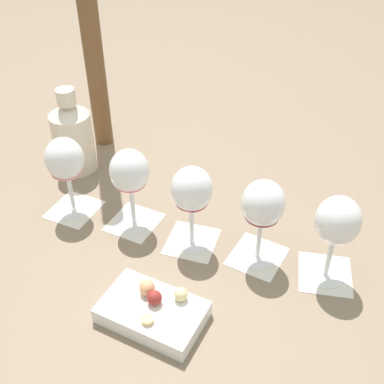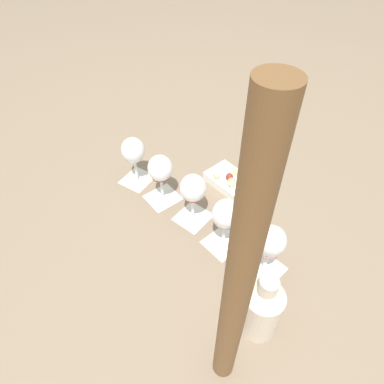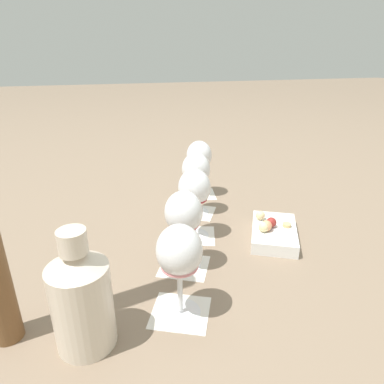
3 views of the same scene
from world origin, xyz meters
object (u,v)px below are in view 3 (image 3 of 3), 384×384
Objects in this scene: wine_glass_2 at (194,191)px; wine_glass_4 at (199,158)px; wine_glass_1 at (184,216)px; snack_dish at (273,232)px; wine_glass_0 at (179,255)px; wine_glass_3 at (196,172)px; ceramic_vase at (81,298)px.

wine_glass_2 is 1.00× the size of wine_glass_4.
wine_glass_1 is 0.88× the size of snack_dish.
wine_glass_0 is at bearing 160.62° from wine_glass_2.
wine_glass_1 is 1.00× the size of wine_glass_3.
wine_glass_3 is (0.13, -0.04, 0.00)m from wine_glass_2.
wine_glass_1 is 0.27m from wine_glass_3.
wine_glass_0 is 1.00× the size of wine_glass_3.
wine_glass_3 is at bearing 161.00° from wine_glass_4.
wine_glass_2 is at bearing 163.26° from wine_glass_3.
wine_glass_1 is 0.40m from wine_glass_4.
wine_glass_2 is 0.39m from ceramic_vase.
snack_dish is (-0.19, -0.15, -0.11)m from wine_glass_3.
snack_dish is (-0.06, -0.19, -0.11)m from wine_glass_2.
wine_glass_3 is 0.26m from snack_dish.
wine_glass_0 is 0.88× the size of snack_dish.
wine_glass_1 is 0.14m from wine_glass_2.
ceramic_vase reaches higher than wine_glass_2.
ceramic_vase is at bearing 99.63° from wine_glass_0.
ceramic_vase is at bearing 129.50° from wine_glass_1.
wine_glass_0 is 1.00× the size of wine_glass_1.
wine_glass_1 is 0.26m from ceramic_vase.
wine_glass_2 is 0.26m from wine_glass_4.
ceramic_vase is (-0.42, 0.29, -0.03)m from wine_glass_3.
wine_glass_2 is at bearing 71.38° from snack_dish.
wine_glass_0 and wine_glass_1 have the same top height.
wine_glass_2 is 0.85× the size of ceramic_vase.
wine_glass_2 is at bearing 162.13° from wine_glass_4.
wine_glass_3 is at bearing -16.74° from wine_glass_2.
wine_glass_3 is at bearing -34.99° from ceramic_vase.
wine_glass_0 is 0.54m from wine_glass_4.
snack_dish is at bearing -54.55° from wine_glass_0.
ceramic_vase is (-0.29, 0.26, -0.03)m from wine_glass_2.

